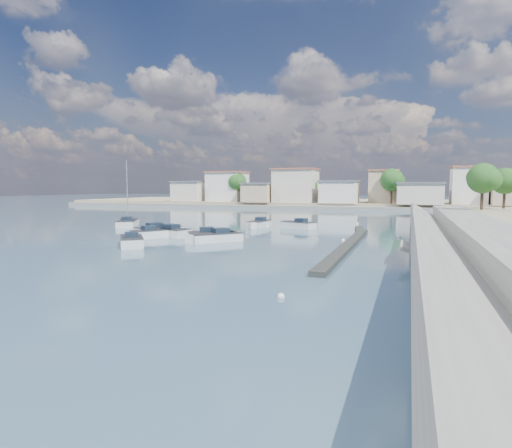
{
  "coord_description": "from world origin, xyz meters",
  "views": [
    {
      "loc": [
        11.95,
        -27.09,
        5.25
      ],
      "look_at": [
        -2.98,
        14.34,
        1.4
      ],
      "focal_mm": 30.0,
      "sensor_mm": 36.0,
      "label": 1
    }
  ],
  "objects_px": {
    "motorboat_e": "(161,230)",
    "sailboat": "(128,223)",
    "motorboat_d": "(213,238)",
    "motorboat_f": "(297,225)",
    "motorboat_b": "(155,234)",
    "motorboat_g": "(259,224)",
    "motorboat_c": "(165,232)",
    "motorboat_a": "(131,241)",
    "motorboat_h": "(214,236)"
  },
  "relations": [
    {
      "from": "motorboat_a",
      "to": "motorboat_f",
      "type": "xyz_separation_m",
      "value": [
        9.86,
        20.81,
        -0.0
      ]
    },
    {
      "from": "motorboat_b",
      "to": "motorboat_f",
      "type": "distance_m",
      "value": 18.72
    },
    {
      "from": "motorboat_c",
      "to": "motorboat_f",
      "type": "xyz_separation_m",
      "value": [
        11.2,
        13.01,
        -0.0
      ]
    },
    {
      "from": "motorboat_e",
      "to": "motorboat_d",
      "type": "bearing_deg",
      "value": -26.69
    },
    {
      "from": "motorboat_b",
      "to": "sailboat",
      "type": "distance_m",
      "value": 15.21
    },
    {
      "from": "motorboat_a",
      "to": "motorboat_b",
      "type": "relative_size",
      "value": 1.07
    },
    {
      "from": "motorboat_a",
      "to": "motorboat_b",
      "type": "xyz_separation_m",
      "value": [
        -1.32,
        5.79,
        -0.0
      ]
    },
    {
      "from": "motorboat_a",
      "to": "motorboat_g",
      "type": "relative_size",
      "value": 0.94
    },
    {
      "from": "motorboat_b",
      "to": "motorboat_d",
      "type": "xyz_separation_m",
      "value": [
        7.08,
        -0.92,
        -0.0
      ]
    },
    {
      "from": "motorboat_b",
      "to": "motorboat_g",
      "type": "relative_size",
      "value": 0.87
    },
    {
      "from": "motorboat_a",
      "to": "motorboat_c",
      "type": "bearing_deg",
      "value": 99.77
    },
    {
      "from": "motorboat_d",
      "to": "motorboat_a",
      "type": "bearing_deg",
      "value": -139.73
    },
    {
      "from": "motorboat_e",
      "to": "motorboat_f",
      "type": "height_order",
      "value": "same"
    },
    {
      "from": "motorboat_g",
      "to": "sailboat",
      "type": "relative_size",
      "value": 0.58
    },
    {
      "from": "motorboat_b",
      "to": "motorboat_e",
      "type": "bearing_deg",
      "value": 112.49
    },
    {
      "from": "motorboat_c",
      "to": "sailboat",
      "type": "relative_size",
      "value": 0.7
    },
    {
      "from": "motorboat_a",
      "to": "sailboat",
      "type": "height_order",
      "value": "sailboat"
    },
    {
      "from": "motorboat_g",
      "to": "motorboat_c",
      "type": "bearing_deg",
      "value": -116.94
    },
    {
      "from": "motorboat_e",
      "to": "motorboat_b",
      "type": "bearing_deg",
      "value": -67.51
    },
    {
      "from": "motorboat_d",
      "to": "sailboat",
      "type": "height_order",
      "value": "sailboat"
    },
    {
      "from": "motorboat_b",
      "to": "motorboat_g",
      "type": "distance_m",
      "value": 15.69
    },
    {
      "from": "motorboat_d",
      "to": "sailboat",
      "type": "bearing_deg",
      "value": 147.77
    },
    {
      "from": "motorboat_b",
      "to": "motorboat_d",
      "type": "bearing_deg",
      "value": -7.4
    },
    {
      "from": "motorboat_d",
      "to": "motorboat_b",
      "type": "bearing_deg",
      "value": 172.6
    },
    {
      "from": "motorboat_c",
      "to": "motorboat_d",
      "type": "height_order",
      "value": "same"
    },
    {
      "from": "motorboat_e",
      "to": "motorboat_g",
      "type": "distance_m",
      "value": 13.44
    },
    {
      "from": "motorboat_c",
      "to": "sailboat",
      "type": "distance_m",
      "value": 13.89
    },
    {
      "from": "motorboat_d",
      "to": "motorboat_h",
      "type": "relative_size",
      "value": 1.03
    },
    {
      "from": "motorboat_d",
      "to": "sailboat",
      "type": "relative_size",
      "value": 0.55
    },
    {
      "from": "motorboat_a",
      "to": "motorboat_g",
      "type": "xyz_separation_m",
      "value": [
        4.95,
        20.18,
        0.0
      ]
    },
    {
      "from": "motorboat_b",
      "to": "motorboat_g",
      "type": "height_order",
      "value": "same"
    },
    {
      "from": "motorboat_d",
      "to": "motorboat_f",
      "type": "distance_m",
      "value": 16.46
    },
    {
      "from": "motorboat_e",
      "to": "motorboat_f",
      "type": "distance_m",
      "value": 17.16
    },
    {
      "from": "motorboat_a",
      "to": "motorboat_h",
      "type": "bearing_deg",
      "value": 50.78
    },
    {
      "from": "motorboat_b",
      "to": "motorboat_e",
      "type": "xyz_separation_m",
      "value": [
        -1.38,
        3.33,
        0.0
      ]
    },
    {
      "from": "motorboat_c",
      "to": "motorboat_f",
      "type": "relative_size",
      "value": 1.27
    },
    {
      "from": "motorboat_a",
      "to": "sailboat",
      "type": "distance_m",
      "value": 20.43
    },
    {
      "from": "motorboat_c",
      "to": "motorboat_f",
      "type": "bearing_deg",
      "value": 49.27
    },
    {
      "from": "motorboat_f",
      "to": "motorboat_d",
      "type": "bearing_deg",
      "value": -104.45
    },
    {
      "from": "motorboat_e",
      "to": "sailboat",
      "type": "xyz_separation_m",
      "value": [
        -9.64,
        7.15,
        0.03
      ]
    },
    {
      "from": "motorboat_g",
      "to": "sailboat",
      "type": "xyz_separation_m",
      "value": [
        -17.29,
        -3.9,
        0.03
      ]
    },
    {
      "from": "motorboat_g",
      "to": "motorboat_e",
      "type": "bearing_deg",
      "value": -124.69
    },
    {
      "from": "motorboat_a",
      "to": "motorboat_e",
      "type": "xyz_separation_m",
      "value": [
        -2.7,
        9.12,
        -0.0
      ]
    },
    {
      "from": "motorboat_a",
      "to": "motorboat_h",
      "type": "distance_m",
      "value": 8.12
    },
    {
      "from": "motorboat_b",
      "to": "motorboat_g",
      "type": "bearing_deg",
      "value": 66.44
    },
    {
      "from": "motorboat_c",
      "to": "motorboat_d",
      "type": "xyz_separation_m",
      "value": [
        7.1,
        -2.93,
        -0.0
      ]
    },
    {
      "from": "motorboat_a",
      "to": "motorboat_c",
      "type": "xyz_separation_m",
      "value": [
        -1.34,
        7.8,
        0.0
      ]
    },
    {
      "from": "motorboat_b",
      "to": "motorboat_c",
      "type": "distance_m",
      "value": 2.01
    },
    {
      "from": "motorboat_f",
      "to": "motorboat_h",
      "type": "distance_m",
      "value": 15.27
    },
    {
      "from": "motorboat_g",
      "to": "motorboat_h",
      "type": "relative_size",
      "value": 1.09
    }
  ]
}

